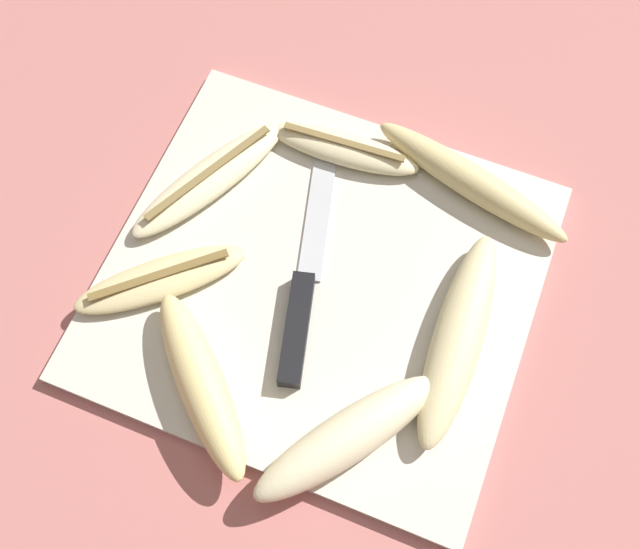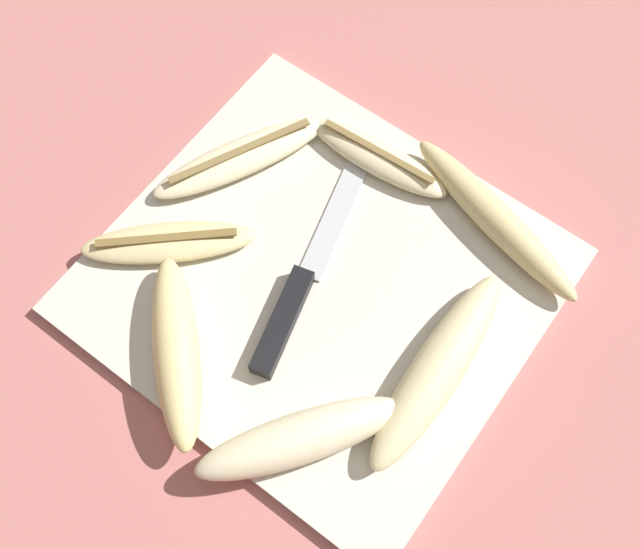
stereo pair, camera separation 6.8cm
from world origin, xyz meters
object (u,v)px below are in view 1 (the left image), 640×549
object	(u,v)px
banana_golden_short	(201,384)
banana_bright_far	(347,437)
banana_soft_right	(458,337)
knife	(305,304)
banana_spotted_left	(471,181)
banana_pale_long	(210,178)
banana_mellow_near	(161,279)
banana_cream_curved	(344,149)

from	to	relation	value
banana_golden_short	banana_bright_far	distance (m)	0.13
banana_soft_right	banana_golden_short	size ratio (longest dim) A/B	1.35
knife	banana_spotted_left	xyz separation A→B (m)	(0.10, 0.17, 0.01)
knife	banana_pale_long	world-z (taller)	banana_pale_long
knife	banana_spotted_left	bearing A→B (deg)	44.95
banana_mellow_near	banana_bright_far	bearing A→B (deg)	-19.22
banana_spotted_left	banana_soft_right	world-z (taller)	banana_soft_right
banana_soft_right	banana_spotted_left	bearing A→B (deg)	103.23
banana_pale_long	banana_soft_right	bearing A→B (deg)	-13.90
banana_spotted_left	banana_golden_short	size ratio (longest dim) A/B	1.38
banana_mellow_near	banana_bright_far	xyz separation A→B (m)	(0.21, -0.07, 0.01)
knife	banana_soft_right	distance (m)	0.14
banana_pale_long	banana_golden_short	size ratio (longest dim) A/B	1.19
banana_cream_curved	banana_bright_far	distance (m)	0.28
banana_golden_short	banana_mellow_near	bearing A→B (deg)	135.67
knife	banana_cream_curved	world-z (taller)	banana_cream_curved
knife	banana_soft_right	world-z (taller)	banana_soft_right
knife	banana_spotted_left	world-z (taller)	banana_spotted_left
banana_pale_long	banana_golden_short	xyz separation A→B (m)	(0.08, -0.19, 0.01)
banana_cream_curved	banana_bright_far	world-z (taller)	banana_bright_far
banana_spotted_left	banana_soft_right	distance (m)	0.16
knife	banana_spotted_left	size ratio (longest dim) A/B	1.17
banana_cream_curved	banana_bright_far	size ratio (longest dim) A/B	0.90
banana_spotted_left	knife	bearing A→B (deg)	-120.45
banana_cream_curved	banana_bright_far	bearing A→B (deg)	-68.46
banana_pale_long	banana_golden_short	bearing A→B (deg)	-66.70
knife	banana_mellow_near	xyz separation A→B (m)	(-0.13, -0.03, 0.00)
banana_pale_long	banana_spotted_left	bearing A→B (deg)	20.52
banana_spotted_left	banana_mellow_near	distance (m)	0.30
banana_soft_right	banana_mellow_near	distance (m)	0.27
banana_soft_right	banana_pale_long	bearing A→B (deg)	166.10
banana_pale_long	banana_bright_far	distance (m)	0.28
banana_spotted_left	banana_cream_curved	size ratio (longest dim) A/B	1.37
banana_cream_curved	banana_bright_far	xyz separation A→B (m)	(0.10, -0.26, 0.01)
banana_pale_long	banana_soft_right	size ratio (longest dim) A/B	0.88
banana_soft_right	banana_cream_curved	size ratio (longest dim) A/B	1.34
knife	banana_golden_short	size ratio (longest dim) A/B	1.61
banana_pale_long	banana_mellow_near	bearing A→B (deg)	-88.67
banana_soft_right	banana_bright_far	distance (m)	0.13
banana_spotted_left	banana_soft_right	bearing A→B (deg)	-76.77
banana_spotted_left	banana_mellow_near	size ratio (longest dim) A/B	1.43
banana_golden_short	banana_bright_far	xyz separation A→B (m)	(0.13, 0.00, 0.00)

